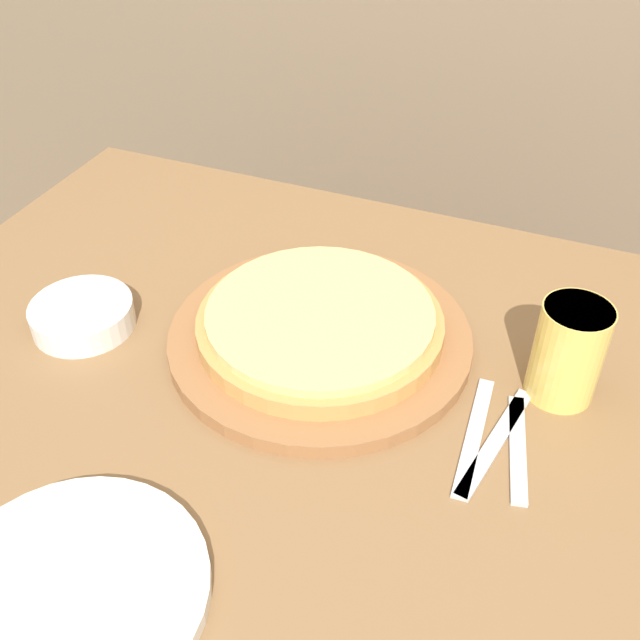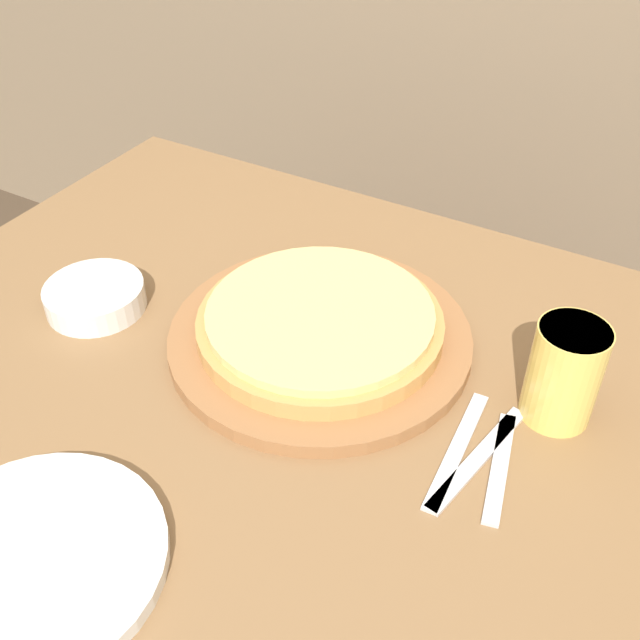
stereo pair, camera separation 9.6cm
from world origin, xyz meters
name	(u,v)px [view 2 (the right image)]	position (x,y,z in m)	size (l,w,h in m)	color
dining_table	(260,567)	(0.00, 0.00, 0.38)	(1.12, 1.01, 0.75)	olive
pizza_on_board	(320,329)	(0.03, 0.13, 0.78)	(0.40, 0.40, 0.06)	#99663D
beer_glass	(565,370)	(0.34, 0.15, 0.82)	(0.08, 0.08, 0.13)	#E5C65B
dinner_plate	(33,562)	(-0.04, -0.30, 0.76)	(0.26, 0.26, 0.02)	silver
side_bowl	(95,297)	(-0.28, 0.04, 0.77)	(0.14, 0.14, 0.04)	silver
fork	(457,450)	(0.26, 0.04, 0.75)	(0.03, 0.19, 0.00)	silver
dinner_knife	(478,458)	(0.29, 0.04, 0.75)	(0.05, 0.19, 0.00)	silver
spoon	(500,467)	(0.31, 0.04, 0.75)	(0.05, 0.16, 0.00)	silver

